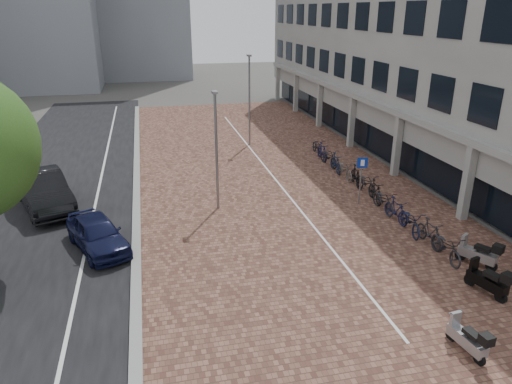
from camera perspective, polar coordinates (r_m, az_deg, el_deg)
The scene contains 16 objects.
ground at distance 15.65m, azimuth 5.14°, elevation -12.27°, with size 140.00×140.00×0.00m, color #474442.
plaza_brick at distance 26.57m, azimuth 1.25°, elevation 2.32°, with size 14.50×42.00×0.04m, color brown.
street_asphalt at distance 26.24m, azimuth -22.71°, elevation 0.36°, with size 8.00×50.00×0.03m, color black.
curb at distance 25.81m, azimuth -14.21°, elevation 1.21°, with size 0.35×42.00×0.14m, color gray.
lane_line at distance 25.95m, azimuth -18.38°, elevation 0.76°, with size 0.12×44.00×0.00m, color white.
parking_line at distance 26.62m, azimuth 1.66°, elevation 2.40°, with size 0.10×30.00×0.00m, color white.
office_building at distance 33.19m, azimuth 19.34°, elevation 19.82°, with size 8.40×40.00×15.00m.
car_navy at distance 18.99m, azimuth -18.63°, elevation -4.75°, with size 1.55×3.86×1.32m, color #0E1234.
car_dark at distance 23.70m, azimuth -24.28°, elevation 0.15°, with size 1.81×5.19×1.71m, color black.
scooter_front at distance 18.67m, azimuth 25.22°, elevation -6.61°, with size 0.49×1.56×1.07m, color #A0A1A5, non-canonical shape.
scooter_mid at distance 17.03m, azimuth 26.16°, elevation -9.46°, with size 0.50×1.59×1.09m, color black, non-canonical shape.
scooter_back at distance 14.23m, azimuth 24.15°, elevation -15.73°, with size 0.45×1.43×0.98m, color #949599, non-canonical shape.
parking_sign at distance 22.29m, azimuth 12.59°, elevation 2.18°, with size 0.48×0.13×2.31m.
lamp_near at distance 21.04m, azimuth -4.79°, elevation 4.72°, with size 0.12×0.12×5.33m, color slate.
lamp_far at distance 31.65m, azimuth -0.80°, elevation 10.88°, with size 0.12×0.12×5.87m, color slate.
bike_row at distance 24.09m, azimuth 12.87°, elevation 1.03°, with size 1.11×15.81×1.05m.
Camera 1 is at (-4.30, -12.34, 8.61)m, focal length 33.12 mm.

